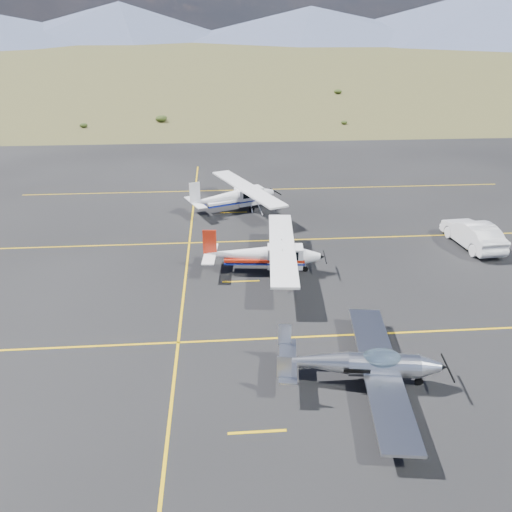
# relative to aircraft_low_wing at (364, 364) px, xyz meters

# --- Properties ---
(ground) EXTENTS (1600.00, 1600.00, 0.00)m
(ground) POSITION_rel_aircraft_low_wing_xyz_m (-1.21, 1.27, -0.89)
(ground) COLOR #383D1C
(ground) RESTS_ON ground
(apron) EXTENTS (72.00, 72.00, 0.02)m
(apron) POSITION_rel_aircraft_low_wing_xyz_m (-1.21, 8.27, -0.89)
(apron) COLOR black
(apron) RESTS_ON ground
(aircraft_low_wing) EXTENTS (6.22, 8.61, 1.86)m
(aircraft_low_wing) POSITION_rel_aircraft_low_wing_xyz_m (0.00, 0.00, 0.00)
(aircraft_low_wing) COLOR silver
(aircraft_low_wing) RESTS_ON apron
(aircraft_cessna) EXTENTS (5.88, 9.77, 2.46)m
(aircraft_cessna) POSITION_rel_aircraft_low_wing_xyz_m (-2.86, 9.87, 0.20)
(aircraft_cessna) COLOR white
(aircraft_cessna) RESTS_ON apron
(aircraft_plain) EXTENTS (7.20, 9.78, 2.54)m
(aircraft_plain) POSITION_rel_aircraft_low_wing_xyz_m (-4.09, 20.25, 0.24)
(aircraft_plain) COLOR white
(aircraft_plain) RESTS_ON apron
(sedan) EXTENTS (2.16, 5.10, 1.64)m
(sedan) POSITION_rel_aircraft_low_wing_xyz_m (10.35, 12.44, -0.06)
(sedan) COLOR silver
(sedan) RESTS_ON apron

